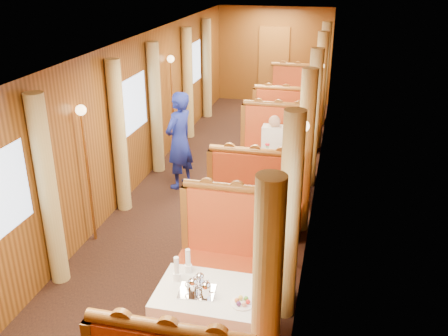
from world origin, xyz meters
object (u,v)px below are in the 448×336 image
(table_mid, at_px, (266,179))
(steward, at_px, (179,141))
(tea_tray, at_px, (197,292))
(banquette_near_aft, at_px, (234,261))
(banquette_mid_aft, at_px, (275,154))
(banquette_far_fwd, at_px, (285,128))
(passenger, at_px, (273,142))
(rose_vase_far, at_px, (291,92))
(table_far, at_px, (290,116))
(fruit_plate, at_px, (242,303))
(teapot_left, at_px, (193,288))
(table_near, at_px, (212,322))
(rose_vase_mid, at_px, (267,148))
(banquette_far_aft, at_px, (295,102))
(teapot_right, at_px, (206,292))
(teapot_back, at_px, (200,281))
(banquette_mid_fwd, at_px, (256,205))

(table_mid, xyz_separation_m, steward, (-1.52, 0.21, 0.46))
(tea_tray, bearing_deg, banquette_near_aft, 83.20)
(banquette_mid_aft, height_order, banquette_far_fwd, same)
(banquette_mid_aft, relative_size, passenger, 1.76)
(rose_vase_far, bearing_deg, table_far, -57.36)
(banquette_mid_aft, bearing_deg, rose_vase_far, 90.47)
(banquette_mid_aft, height_order, fruit_plate, banquette_mid_aft)
(teapot_left, xyz_separation_m, fruit_plate, (0.48, -0.05, -0.05))
(banquette_near_aft, height_order, tea_tray, banquette_near_aft)
(banquette_near_aft, height_order, passenger, banquette_near_aft)
(table_near, height_order, fruit_plate, fruit_plate)
(table_near, relative_size, rose_vase_mid, 2.92)
(banquette_far_aft, bearing_deg, banquette_near_aft, -90.00)
(teapot_right, bearing_deg, banquette_mid_aft, 108.68)
(banquette_mid_aft, relative_size, teapot_back, 9.50)
(banquette_far_aft, bearing_deg, teapot_left, -91.10)
(tea_tray, distance_m, teapot_back, 0.11)
(fruit_plate, bearing_deg, passenger, 94.28)
(teapot_back, height_order, rose_vase_mid, rose_vase_mid)
(teapot_left, bearing_deg, rose_vase_mid, 98.12)
(table_far, height_order, tea_tray, tea_tray)
(teapot_left, relative_size, fruit_plate, 0.78)
(table_near, distance_m, steward, 4.03)
(table_near, height_order, steward, steward)
(table_mid, distance_m, banquette_far_fwd, 2.49)
(table_near, height_order, passenger, passenger)
(banquette_mid_fwd, distance_m, tea_tray, 2.56)
(banquette_far_aft, bearing_deg, rose_vase_mid, -89.96)
(table_mid, distance_m, teapot_back, 3.49)
(table_far, relative_size, rose_vase_far, 2.92)
(banquette_mid_aft, distance_m, banquette_far_fwd, 1.47)
(fruit_plate, bearing_deg, rose_vase_far, 92.77)
(banquette_mid_fwd, xyz_separation_m, table_far, (0.00, 4.51, -0.05))
(table_near, height_order, banquette_mid_fwd, banquette_mid_fwd)
(banquette_near_aft, relative_size, table_far, 1.28)
(banquette_far_fwd, bearing_deg, fruit_plate, -86.95)
(banquette_near_aft, distance_m, banquette_mid_aft, 3.50)
(teapot_left, xyz_separation_m, teapot_back, (0.03, 0.12, -0.01))
(banquette_near_aft, bearing_deg, table_far, 90.00)
(table_mid, relative_size, rose_vase_mid, 2.92)
(teapot_right, relative_size, fruit_plate, 0.80)
(fruit_plate, bearing_deg, banquette_mid_aft, 94.02)
(banquette_near_aft, distance_m, table_far, 5.99)
(teapot_left, distance_m, teapot_right, 0.14)
(passenger, bearing_deg, banquette_far_fwd, 90.00)
(banquette_far_aft, xyz_separation_m, fruit_plate, (0.33, -8.14, 0.35))
(banquette_near_aft, relative_size, steward, 0.80)
(table_near, relative_size, table_mid, 1.00)
(banquette_near_aft, relative_size, teapot_left, 8.28)
(teapot_back, xyz_separation_m, fruit_plate, (0.45, -0.17, -0.04))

